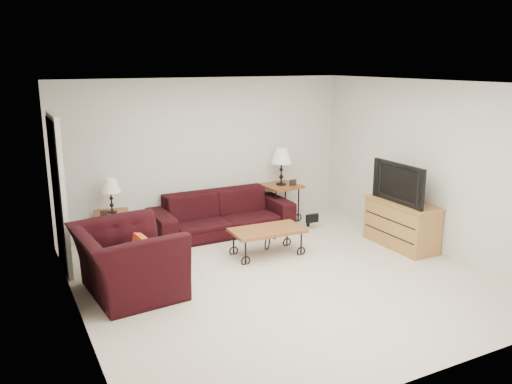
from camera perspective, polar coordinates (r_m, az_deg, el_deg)
ground at (r=6.90m, az=2.69°, el=-9.36°), size 5.00×5.00×0.00m
wall_back at (r=8.71m, az=-5.42°, el=4.18°), size 5.00×0.02×2.50m
wall_front at (r=4.60m, az=18.59°, el=-5.69°), size 5.00×0.02×2.50m
wall_left at (r=5.72m, az=-19.47°, el=-1.90°), size 0.02×5.00×2.50m
wall_right at (r=8.02m, az=18.51°, el=2.64°), size 0.02×5.00×2.50m
ceiling at (r=6.33m, az=2.95°, el=11.86°), size 5.00×5.00×0.00m
doorway at (r=7.37m, az=-20.92°, el=-0.38°), size 0.08×0.94×2.04m
sofa at (r=8.51m, az=-3.75°, el=-2.34°), size 2.31×0.90×0.68m
side_table_left at (r=8.21m, az=-15.39°, el=-3.98°), size 0.56×0.56×0.53m
side_table_right at (r=9.19m, az=2.75°, el=-1.16°), size 0.66×0.66×0.65m
lamp_left at (r=8.06m, az=-15.63°, el=-0.37°), size 0.35×0.35×0.53m
lamp_right at (r=9.04m, az=2.80°, el=2.80°), size 0.41×0.41×0.65m
photo_frame_left at (r=7.95m, az=-16.36°, el=-2.29°), size 0.11×0.02×0.09m
photo_frame_right at (r=9.05m, az=4.07°, el=1.04°), size 0.13×0.03×0.11m
coffee_table at (r=7.60m, az=1.25°, el=-5.49°), size 1.08×0.61×0.40m
armchair at (r=6.50m, az=-13.94°, el=-7.32°), size 1.24×1.39×0.84m
throw_pillow at (r=6.45m, az=-12.59°, el=-6.45°), size 0.13×0.39×0.38m
tv_stand at (r=8.20m, az=15.67°, el=-3.42°), size 0.49×1.17×0.70m
television at (r=8.02m, az=15.87°, el=1.00°), size 0.14×1.05×0.60m
backpack at (r=8.89m, az=5.77°, el=-2.45°), size 0.40×0.35×0.44m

